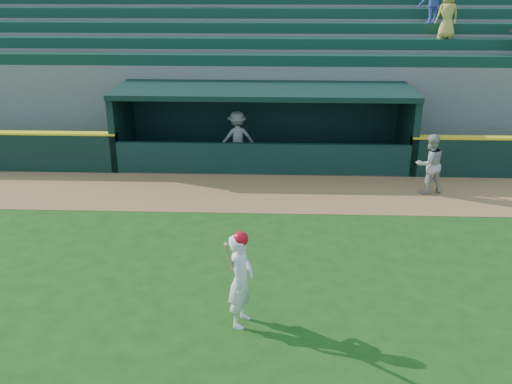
% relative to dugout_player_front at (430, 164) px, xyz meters
% --- Properties ---
extents(ground, '(120.00, 120.00, 0.00)m').
position_rel_dugout_player_front_xyz_m(ground, '(-4.73, -5.11, -0.86)').
color(ground, '#184310').
rests_on(ground, ground).
extents(warning_track, '(40.00, 3.00, 0.01)m').
position_rel_dugout_player_front_xyz_m(warning_track, '(-4.73, -0.21, -0.85)').
color(warning_track, olive).
rests_on(warning_track, ground).
extents(dugout_player_front, '(0.99, 0.88, 1.71)m').
position_rel_dugout_player_front_xyz_m(dugout_player_front, '(0.00, 0.00, 0.00)').
color(dugout_player_front, '#A9A9A4').
rests_on(dugout_player_front, ground).
extents(dugout_player_inside, '(1.25, 0.92, 1.73)m').
position_rel_dugout_player_front_xyz_m(dugout_player_inside, '(-5.57, 2.44, 0.01)').
color(dugout_player_inside, '#ABABA5').
rests_on(dugout_player_inside, ground).
extents(dugout, '(9.40, 2.80, 2.46)m').
position_rel_dugout_player_front_xyz_m(dugout, '(-4.73, 2.89, 0.50)').
color(dugout, slate).
rests_on(dugout, ground).
extents(stands, '(34.50, 6.25, 7.46)m').
position_rel_dugout_player_front_xyz_m(stands, '(-4.72, 7.46, 1.55)').
color(stands, slate).
rests_on(stands, ground).
extents(batter_at_plate, '(0.57, 0.84, 1.81)m').
position_rel_dugout_player_front_xyz_m(batter_at_plate, '(-4.86, -6.66, 0.05)').
color(batter_at_plate, white).
rests_on(batter_at_plate, ground).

